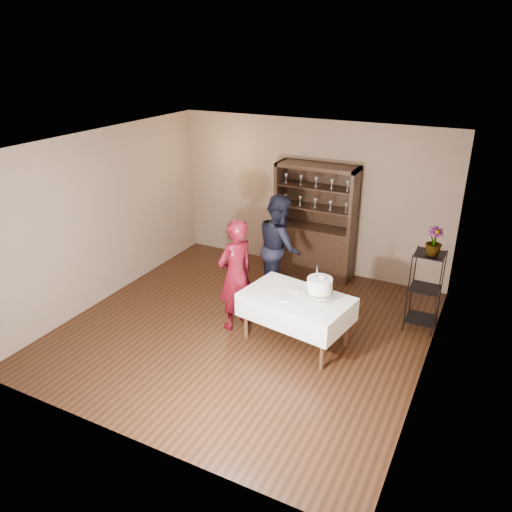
% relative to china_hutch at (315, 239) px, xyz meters
% --- Properties ---
extents(floor, '(5.00, 5.00, 0.00)m').
position_rel_china_hutch_xyz_m(floor, '(-0.20, -2.25, -0.66)').
color(floor, black).
rests_on(floor, ground).
extents(ceiling, '(5.00, 5.00, 0.00)m').
position_rel_china_hutch_xyz_m(ceiling, '(-0.20, -2.25, 2.04)').
color(ceiling, white).
rests_on(ceiling, back_wall).
extents(back_wall, '(5.00, 0.02, 2.70)m').
position_rel_china_hutch_xyz_m(back_wall, '(-0.20, 0.25, 0.69)').
color(back_wall, '#765E4C').
rests_on(back_wall, floor).
extents(wall_left, '(0.02, 5.00, 2.70)m').
position_rel_china_hutch_xyz_m(wall_left, '(-2.70, -2.25, 0.69)').
color(wall_left, '#765E4C').
rests_on(wall_left, floor).
extents(wall_right, '(0.02, 5.00, 2.70)m').
position_rel_china_hutch_xyz_m(wall_right, '(2.30, -2.25, 0.69)').
color(wall_right, '#765E4C').
rests_on(wall_right, floor).
extents(china_hutch, '(1.40, 0.48, 2.00)m').
position_rel_china_hutch_xyz_m(china_hutch, '(0.00, 0.00, 0.00)').
color(china_hutch, black).
rests_on(china_hutch, floor).
extents(plant_etagere, '(0.42, 0.42, 1.20)m').
position_rel_china_hutch_xyz_m(plant_etagere, '(2.08, -1.05, -0.01)').
color(plant_etagere, black).
rests_on(plant_etagere, floor).
extents(cake_table, '(1.57, 1.11, 0.72)m').
position_rel_china_hutch_xyz_m(cake_table, '(0.59, -2.23, -0.12)').
color(cake_table, silver).
rests_on(cake_table, floor).
extents(woman, '(0.59, 0.71, 1.66)m').
position_rel_china_hutch_xyz_m(woman, '(-0.36, -2.22, 0.17)').
color(woman, '#320409').
rests_on(woman, floor).
extents(man, '(1.02, 1.06, 1.73)m').
position_rel_china_hutch_xyz_m(man, '(-0.20, -1.06, 0.20)').
color(man, black).
rests_on(man, floor).
extents(cake, '(0.43, 0.43, 0.52)m').
position_rel_china_hutch_xyz_m(cake, '(0.90, -2.21, 0.26)').
color(cake, silver).
rests_on(cake, cake_table).
extents(plate_near, '(0.19, 0.19, 0.01)m').
position_rel_china_hutch_xyz_m(plate_near, '(0.47, -2.38, 0.06)').
color(plate_near, silver).
rests_on(plate_near, cake_table).
extents(plate_far, '(0.24, 0.24, 0.01)m').
position_rel_china_hutch_xyz_m(plate_far, '(0.49, -2.06, 0.06)').
color(plate_far, silver).
rests_on(plate_far, cake_table).
extents(potted_plant, '(0.30, 0.30, 0.40)m').
position_rel_china_hutch_xyz_m(potted_plant, '(2.11, -1.09, 0.72)').
color(potted_plant, '#476F34').
rests_on(potted_plant, plant_etagere).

